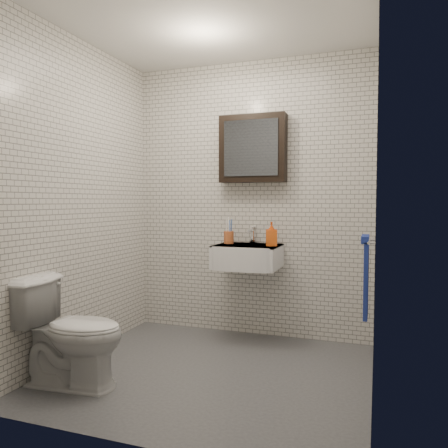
{
  "coord_description": "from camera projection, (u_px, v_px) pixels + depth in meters",
  "views": [
    {
      "loc": [
        1.11,
        -2.87,
        1.23
      ],
      "look_at": [
        -0.06,
        0.45,
        1.05
      ],
      "focal_mm": 35.0,
      "sensor_mm": 36.0,
      "label": 1
    }
  ],
  "objects": [
    {
      "name": "mirror_cabinet",
      "position": [
        253.0,
        149.0,
        3.9
      ],
      "size": [
        0.6,
        0.15,
        0.6
      ],
      "color": "black",
      "rests_on": "room_shell"
    },
    {
      "name": "soap_bottle",
      "position": [
        271.0,
        234.0,
        3.71
      ],
      "size": [
        0.11,
        0.12,
        0.21
      ],
      "primitive_type": "imported",
      "rotation": [
        0.0,
        0.0,
        0.26
      ],
      "color": "orange",
      "rests_on": "washbasin"
    },
    {
      "name": "washbasin",
      "position": [
        246.0,
        256.0,
        3.77
      ],
      "size": [
        0.55,
        0.5,
        0.2
      ],
      "color": "white",
      "rests_on": "room_shell"
    },
    {
      "name": "faucet",
      "position": [
        253.0,
        236.0,
        3.94
      ],
      "size": [
        0.06,
        0.2,
        0.15
      ],
      "color": "silver",
      "rests_on": "washbasin"
    },
    {
      "name": "towel_rail",
      "position": [
        366.0,
        273.0,
        3.08
      ],
      "size": [
        0.09,
        0.3,
        0.58
      ],
      "color": "silver",
      "rests_on": "room_shell"
    },
    {
      "name": "toilet",
      "position": [
        71.0,
        331.0,
        2.9
      ],
      "size": [
        0.75,
        0.47,
        0.73
      ],
      "primitive_type": "imported",
      "rotation": [
        0.0,
        0.0,
        1.66
      ],
      "color": "white",
      "rests_on": "ground"
    },
    {
      "name": "toothbrush_cup",
      "position": [
        229.0,
        237.0,
        3.93
      ],
      "size": [
        0.11,
        0.11,
        0.24
      ],
      "rotation": [
        0.0,
        0.0,
        -0.35
      ],
      "color": "#C35F30",
      "rests_on": "washbasin"
    },
    {
      "name": "room_shell",
      "position": [
        210.0,
        168.0,
        3.06
      ],
      "size": [
        2.22,
        2.02,
        2.51
      ],
      "color": "silver",
      "rests_on": "ground"
    },
    {
      "name": "ground",
      "position": [
        211.0,
        372.0,
        3.13
      ],
      "size": [
        2.2,
        2.0,
        0.01
      ],
      "primitive_type": "cube",
      "color": "#47494E",
      "rests_on": "ground"
    }
  ]
}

